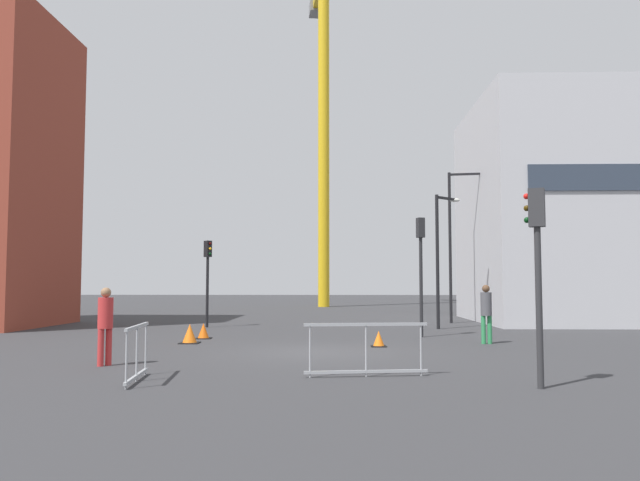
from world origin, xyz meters
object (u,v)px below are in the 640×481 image
object	(u,v)px
traffic_light_verge	(537,252)
pedestrian_walking	(105,320)
construction_crane	(324,77)
traffic_cone_by_barrier	(203,332)
traffic_cone_on_verge	(379,340)
traffic_cone_striped	(190,334)
streetlamp_tall	(456,232)
traffic_light_median	(208,269)
pedestrian_waiting	(486,309)
traffic_light_corner	(421,257)
streetlamp_short	(440,248)

from	to	relation	value
traffic_light_verge	pedestrian_walking	distance (m)	9.51
construction_crane	pedestrian_walking	size ratio (longest dim) A/B	15.45
pedestrian_walking	traffic_cone_by_barrier	bearing A→B (deg)	83.62
traffic_cone_on_verge	traffic_cone_by_barrier	world-z (taller)	traffic_cone_by_barrier
traffic_cone_striped	traffic_light_verge	bearing A→B (deg)	-44.58
traffic_cone_on_verge	traffic_cone_by_barrier	xyz separation A→B (m)	(-5.78, 2.50, 0.03)
streetlamp_tall	traffic_cone_striped	distance (m)	15.00
traffic_light_verge	traffic_light_median	distance (m)	17.79
pedestrian_waiting	traffic_cone_striped	world-z (taller)	pedestrian_waiting
traffic_light_corner	traffic_cone_striped	distance (m)	8.35
traffic_light_corner	pedestrian_walking	xyz separation A→B (m)	(-8.27, -7.80, -1.75)
streetlamp_tall	traffic_light_verge	bearing A→B (deg)	-96.29
streetlamp_short	pedestrian_waiting	size ratio (longest dim) A/B	3.03
traffic_light_verge	traffic_cone_by_barrier	distance (m)	12.95
streetlamp_short	pedestrian_waiting	world-z (taller)	streetlamp_short
traffic_cone_on_verge	traffic_light_median	bearing A→B (deg)	130.55
streetlamp_short	traffic_cone_striped	bearing A→B (deg)	-144.03
traffic_cone_striped	traffic_cone_on_verge	bearing A→B (deg)	-8.39
construction_crane	traffic_cone_on_verge	bearing A→B (deg)	-85.77
streetlamp_tall	construction_crane	bearing A→B (deg)	109.19
pedestrian_walking	pedestrian_waiting	size ratio (longest dim) A/B	0.98
pedestrian_walking	traffic_cone_striped	distance (m)	5.43
traffic_light_verge	pedestrian_waiting	world-z (taller)	traffic_light_verge
streetlamp_short	traffic_cone_on_verge	distance (m)	8.55
streetlamp_short	pedestrian_waiting	bearing A→B (deg)	-86.91
traffic_cone_striped	traffic_cone_by_barrier	world-z (taller)	traffic_cone_striped
pedestrian_waiting	traffic_cone_striped	distance (m)	9.31
streetlamp_short	traffic_cone_by_barrier	xyz separation A→B (m)	(-8.85, -4.85, -3.10)
traffic_light_corner	traffic_light_median	bearing A→B (deg)	151.57
pedestrian_waiting	construction_crane	bearing A→B (deg)	100.95
traffic_cone_on_verge	traffic_cone_by_barrier	bearing A→B (deg)	156.63
traffic_light_verge	traffic_cone_on_verge	xyz separation A→B (m)	(-2.41, 7.29, -2.24)
traffic_light_verge	pedestrian_walking	xyz separation A→B (m)	(-8.97, 2.83, -1.40)
streetlamp_short	pedestrian_walking	bearing A→B (deg)	-129.19
pedestrian_walking	pedestrian_waiting	bearing A→B (deg)	28.55
traffic_cone_on_verge	pedestrian_walking	bearing A→B (deg)	-145.75
construction_crane	traffic_light_verge	distance (m)	40.91
streetlamp_short	traffic_light_median	xyz separation A→B (m)	(-9.86, 0.59, -0.84)
traffic_light_corner	construction_crane	bearing A→B (deg)	98.36
construction_crane	traffic_light_verge	xyz separation A→B (m)	(4.64, -37.44, -15.82)
traffic_light_median	traffic_cone_on_verge	xyz separation A→B (m)	(6.79, -7.94, -2.29)
traffic_light_verge	streetlamp_short	bearing A→B (deg)	87.43
pedestrian_waiting	traffic_light_corner	bearing A→B (deg)	125.66
streetlamp_short	traffic_light_corner	size ratio (longest dim) A/B	1.33
traffic_light_median	traffic_cone_on_verge	world-z (taller)	traffic_light_median
streetlamp_short	traffic_cone_by_barrier	bearing A→B (deg)	-151.28
construction_crane	pedestrian_waiting	xyz separation A→B (m)	(5.65, -29.19, -17.20)
streetlamp_tall	traffic_cone_on_verge	world-z (taller)	streetlamp_tall
traffic_light_corner	pedestrian_walking	world-z (taller)	traffic_light_corner
construction_crane	traffic_cone_by_barrier	distance (m)	33.20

